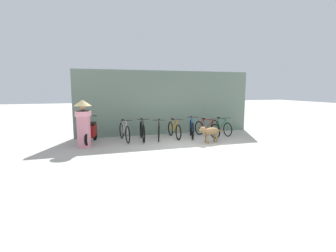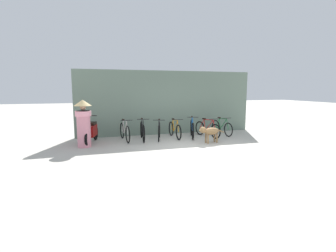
{
  "view_description": "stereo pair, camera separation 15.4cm",
  "coord_description": "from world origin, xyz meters",
  "px_view_note": "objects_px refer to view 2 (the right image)",
  "views": [
    {
      "loc": [
        -3.69,
        -8.3,
        2.07
      ],
      "look_at": [
        -0.62,
        0.99,
        0.65
      ],
      "focal_mm": 28.0,
      "sensor_mm": 36.0,
      "label": 1
    },
    {
      "loc": [
        -3.54,
        -8.34,
        2.07
      ],
      "look_at": [
        -0.62,
        0.99,
        0.65
      ],
      "focal_mm": 28.0,
      "sensor_mm": 36.0,
      "label": 2
    }
  ],
  "objects_px": {
    "bicycle_2": "(159,131)",
    "bicycle_6": "(222,128)",
    "stray_dog": "(210,131)",
    "bicycle_0": "(125,132)",
    "bicycle_3": "(175,130)",
    "motorcycle": "(92,132)",
    "bicycle_1": "(142,131)",
    "person_in_robes": "(83,122)",
    "bicycle_5": "(207,129)",
    "bicycle_4": "(192,129)"
  },
  "relations": [
    {
      "from": "person_in_robes",
      "to": "bicycle_4",
      "type": "bearing_deg",
      "value": -170.48
    },
    {
      "from": "bicycle_0",
      "to": "person_in_robes",
      "type": "relative_size",
      "value": 1.01
    },
    {
      "from": "bicycle_3",
      "to": "motorcycle",
      "type": "height_order",
      "value": "motorcycle"
    },
    {
      "from": "bicycle_6",
      "to": "person_in_robes",
      "type": "bearing_deg",
      "value": -88.57
    },
    {
      "from": "bicycle_1",
      "to": "bicycle_0",
      "type": "bearing_deg",
      "value": -91.87
    },
    {
      "from": "bicycle_1",
      "to": "bicycle_6",
      "type": "xyz_separation_m",
      "value": [
        3.62,
        0.12,
        -0.04
      ]
    },
    {
      "from": "bicycle_3",
      "to": "bicycle_6",
      "type": "xyz_separation_m",
      "value": [
        2.22,
        0.01,
        -0.01
      ]
    },
    {
      "from": "bicycle_3",
      "to": "bicycle_4",
      "type": "relative_size",
      "value": 1.02
    },
    {
      "from": "bicycle_6",
      "to": "motorcycle",
      "type": "bearing_deg",
      "value": -94.23
    },
    {
      "from": "bicycle_4",
      "to": "bicycle_2",
      "type": "bearing_deg",
      "value": -69.64
    },
    {
      "from": "bicycle_4",
      "to": "person_in_robes",
      "type": "distance_m",
      "value": 4.4
    },
    {
      "from": "bicycle_0",
      "to": "bicycle_6",
      "type": "xyz_separation_m",
      "value": [
        4.31,
        0.01,
        -0.03
      ]
    },
    {
      "from": "bicycle_1",
      "to": "bicycle_4",
      "type": "bearing_deg",
      "value": 95.03
    },
    {
      "from": "bicycle_6",
      "to": "motorcycle",
      "type": "distance_m",
      "value": 5.57
    },
    {
      "from": "bicycle_0",
      "to": "stray_dog",
      "type": "height_order",
      "value": "bicycle_0"
    },
    {
      "from": "bicycle_0",
      "to": "bicycle_4",
      "type": "distance_m",
      "value": 2.81
    },
    {
      "from": "bicycle_1",
      "to": "stray_dog",
      "type": "height_order",
      "value": "bicycle_1"
    },
    {
      "from": "bicycle_0",
      "to": "bicycle_6",
      "type": "relative_size",
      "value": 1.07
    },
    {
      "from": "stray_dog",
      "to": "person_in_robes",
      "type": "distance_m",
      "value": 4.62
    },
    {
      "from": "bicycle_3",
      "to": "person_in_robes",
      "type": "height_order",
      "value": "person_in_robes"
    },
    {
      "from": "bicycle_6",
      "to": "motorcycle",
      "type": "height_order",
      "value": "motorcycle"
    },
    {
      "from": "person_in_robes",
      "to": "stray_dog",
      "type": "bearing_deg",
      "value": 173.79
    },
    {
      "from": "bicycle_2",
      "to": "person_in_robes",
      "type": "height_order",
      "value": "person_in_robes"
    },
    {
      "from": "bicycle_2",
      "to": "bicycle_6",
      "type": "distance_m",
      "value": 2.96
    },
    {
      "from": "bicycle_0",
      "to": "bicycle_6",
      "type": "distance_m",
      "value": 4.31
    },
    {
      "from": "bicycle_2",
      "to": "bicycle_5",
      "type": "relative_size",
      "value": 0.96
    },
    {
      "from": "bicycle_3",
      "to": "bicycle_6",
      "type": "bearing_deg",
      "value": 90.98
    },
    {
      "from": "bicycle_1",
      "to": "stray_dog",
      "type": "distance_m",
      "value": 2.66
    },
    {
      "from": "bicycle_2",
      "to": "bicycle_6",
      "type": "relative_size",
      "value": 0.99
    },
    {
      "from": "stray_dog",
      "to": "bicycle_1",
      "type": "bearing_deg",
      "value": -37.33
    },
    {
      "from": "bicycle_2",
      "to": "bicycle_0",
      "type": "bearing_deg",
      "value": -81.46
    },
    {
      "from": "bicycle_6",
      "to": "stray_dog",
      "type": "xyz_separation_m",
      "value": [
        -1.29,
        -1.41,
        0.11
      ]
    },
    {
      "from": "bicycle_5",
      "to": "person_in_robes",
      "type": "relative_size",
      "value": 0.97
    },
    {
      "from": "stray_dog",
      "to": "bicycle_6",
      "type": "bearing_deg",
      "value": -140.68
    },
    {
      "from": "bicycle_5",
      "to": "stray_dog",
      "type": "relative_size",
      "value": 1.42
    },
    {
      "from": "bicycle_1",
      "to": "bicycle_6",
      "type": "bearing_deg",
      "value": 98.65
    },
    {
      "from": "bicycle_5",
      "to": "bicycle_6",
      "type": "height_order",
      "value": "bicycle_5"
    },
    {
      "from": "bicycle_6",
      "to": "bicycle_0",
      "type": "bearing_deg",
      "value": -95.33
    },
    {
      "from": "motorcycle",
      "to": "bicycle_6",
      "type": "bearing_deg",
      "value": 105.79
    },
    {
      "from": "stray_dog",
      "to": "bicycle_4",
      "type": "bearing_deg",
      "value": -88.39
    },
    {
      "from": "bicycle_5",
      "to": "person_in_robes",
      "type": "height_order",
      "value": "person_in_robes"
    },
    {
      "from": "bicycle_5",
      "to": "motorcycle",
      "type": "xyz_separation_m",
      "value": [
        -4.76,
        0.1,
        0.11
      ]
    },
    {
      "from": "bicycle_0",
      "to": "person_in_robes",
      "type": "distance_m",
      "value": 1.76
    },
    {
      "from": "bicycle_5",
      "to": "stray_dog",
      "type": "xyz_separation_m",
      "value": [
        -0.48,
        -1.19,
        0.11
      ]
    },
    {
      "from": "bicycle_4",
      "to": "person_in_robes",
      "type": "relative_size",
      "value": 0.96
    },
    {
      "from": "bicycle_2",
      "to": "bicycle_3",
      "type": "xyz_separation_m",
      "value": [
        0.74,
        0.21,
        -0.02
      ]
    },
    {
      "from": "bicycle_2",
      "to": "bicycle_4",
      "type": "height_order",
      "value": "bicycle_4"
    },
    {
      "from": "bicycle_4",
      "to": "person_in_robes",
      "type": "bearing_deg",
      "value": -64.15
    },
    {
      "from": "bicycle_1",
      "to": "bicycle_2",
      "type": "height_order",
      "value": "bicycle_1"
    },
    {
      "from": "bicycle_0",
      "to": "bicycle_3",
      "type": "height_order",
      "value": "bicycle_0"
    }
  ]
}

